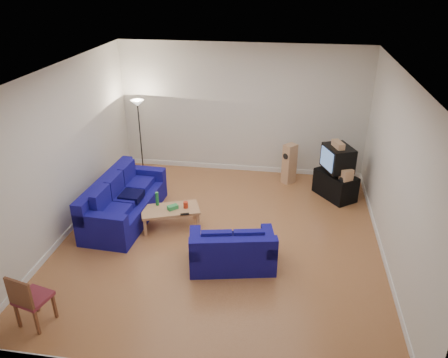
# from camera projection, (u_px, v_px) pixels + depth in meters

# --- Properties ---
(room) EXTENTS (6.01, 6.51, 3.21)m
(room) POSITION_uv_depth(u_px,v_px,m) (221.00, 166.00, 7.76)
(room) COLOR brown
(room) RESTS_ON ground
(sofa_three_seat) EXTENTS (1.13, 2.38, 0.90)m
(sofa_three_seat) POSITION_uv_depth(u_px,v_px,m) (122.00, 204.00, 8.99)
(sofa_three_seat) COLOR #0B066E
(sofa_three_seat) RESTS_ON ground
(sofa_loveseat) EXTENTS (1.60, 1.10, 0.73)m
(sofa_loveseat) POSITION_uv_depth(u_px,v_px,m) (232.00, 253.00, 7.56)
(sofa_loveseat) COLOR #0B066E
(sofa_loveseat) RESTS_ON ground
(coffee_table) EXTENTS (1.26, 0.94, 0.41)m
(coffee_table) POSITION_uv_depth(u_px,v_px,m) (170.00, 211.00, 8.68)
(coffee_table) COLOR tan
(coffee_table) RESTS_ON ground
(bottle) EXTENTS (0.09, 0.09, 0.28)m
(bottle) POSITION_uv_depth(u_px,v_px,m) (157.00, 199.00, 8.73)
(bottle) COLOR #197233
(bottle) RESTS_ON coffee_table
(tissue_box) EXTENTS (0.22, 0.22, 0.08)m
(tissue_box) POSITION_uv_depth(u_px,v_px,m) (173.00, 207.00, 8.63)
(tissue_box) COLOR green
(tissue_box) RESTS_ON coffee_table
(red_canister) EXTENTS (0.13, 0.13, 0.13)m
(red_canister) POSITION_uv_depth(u_px,v_px,m) (186.00, 205.00, 8.67)
(red_canister) COLOR red
(red_canister) RESTS_ON coffee_table
(remote) EXTENTS (0.18, 0.11, 0.02)m
(remote) POSITION_uv_depth(u_px,v_px,m) (185.00, 214.00, 8.45)
(remote) COLOR black
(remote) RESTS_ON coffee_table
(tv_stand) EXTENTS (1.00, 1.08, 0.58)m
(tv_stand) POSITION_uv_depth(u_px,v_px,m) (335.00, 185.00, 9.87)
(tv_stand) COLOR black
(tv_stand) RESTS_ON ground
(av_receiver) EXTENTS (0.46, 0.51, 0.10)m
(av_receiver) POSITION_uv_depth(u_px,v_px,m) (339.00, 172.00, 9.71)
(av_receiver) COLOR black
(av_receiver) RESTS_ON tv_stand
(television) EXTENTS (0.74, 0.84, 0.54)m
(television) POSITION_uv_depth(u_px,v_px,m) (338.00, 158.00, 9.58)
(television) COLOR black
(television) RESTS_ON av_receiver
(centre_speaker) EXTENTS (0.27, 0.41, 0.13)m
(centre_speaker) POSITION_uv_depth(u_px,v_px,m) (338.00, 145.00, 9.40)
(centre_speaker) COLOR tan
(centre_speaker) RESTS_ON television
(speaker_left) EXTENTS (0.36, 0.37, 0.98)m
(speaker_left) POSITION_uv_depth(u_px,v_px,m) (289.00, 164.00, 10.44)
(speaker_left) COLOR tan
(speaker_left) RESTS_ON ground
(speaker_right) EXTENTS (0.31, 0.30, 0.83)m
(speaker_right) POSITION_uv_depth(u_px,v_px,m) (345.00, 187.00, 9.52)
(speaker_right) COLOR tan
(speaker_right) RESTS_ON ground
(floor_lamp) EXTENTS (0.32, 0.32, 1.89)m
(floor_lamp) POSITION_uv_depth(u_px,v_px,m) (138.00, 113.00, 10.49)
(floor_lamp) COLOR black
(floor_lamp) RESTS_ON ground
(dining_chair) EXTENTS (0.53, 0.53, 0.91)m
(dining_chair) POSITION_uv_depth(u_px,v_px,m) (29.00, 298.00, 6.19)
(dining_chair) COLOR brown
(dining_chair) RESTS_ON ground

